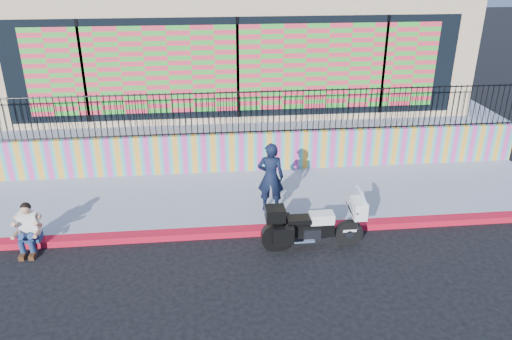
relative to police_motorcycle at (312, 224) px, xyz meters
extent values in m
plane|color=black|center=(-1.20, 0.69, -0.57)|extent=(90.00, 90.00, 0.00)
cube|color=#AE0C25|center=(-1.20, 0.69, -0.49)|extent=(16.00, 0.30, 0.15)
cube|color=#8F97AC|center=(-1.20, 2.34, -0.49)|extent=(16.00, 3.00, 0.15)
cube|color=#DB399C|center=(-1.20, 3.94, 0.13)|extent=(16.00, 0.20, 1.10)
cube|color=#8F97AC|center=(-1.20, 9.04, 0.06)|extent=(16.00, 10.00, 1.25)
cube|color=tan|center=(-1.20, 8.84, 2.68)|extent=(14.00, 8.00, 4.00)
cube|color=black|center=(-1.20, 4.82, 2.28)|extent=(12.60, 0.04, 2.80)
cube|color=#EA344C|center=(-1.20, 4.79, 2.28)|extent=(11.48, 0.02, 2.40)
cylinder|color=black|center=(0.82, 0.00, -0.26)|extent=(0.61, 0.13, 0.61)
cylinder|color=black|center=(-0.74, 0.00, -0.26)|extent=(0.61, 0.13, 0.61)
cube|color=black|center=(0.04, 0.00, -0.11)|extent=(0.87, 0.26, 0.31)
cube|color=silver|center=(0.00, 0.00, -0.20)|extent=(0.37, 0.31, 0.28)
cube|color=white|center=(0.21, 0.00, 0.15)|extent=(0.51, 0.29, 0.22)
cube|color=black|center=(-0.28, 0.00, 0.13)|extent=(0.51, 0.31, 0.11)
cube|color=white|center=(0.99, 0.00, 0.34)|extent=(0.28, 0.48, 0.39)
cube|color=silver|center=(1.03, 0.00, 0.63)|extent=(0.17, 0.42, 0.31)
cube|color=black|center=(-0.79, 0.00, 0.31)|extent=(0.41, 0.39, 0.28)
cube|color=black|center=(-0.65, -0.28, -0.06)|extent=(0.44, 0.17, 0.37)
cube|color=black|center=(-0.65, 0.28, -0.06)|extent=(0.44, 0.17, 0.37)
cube|color=white|center=(0.82, 0.00, -0.17)|extent=(0.29, 0.15, 0.06)
imported|color=black|center=(-0.68, 1.52, 0.44)|extent=(0.69, 0.52, 1.71)
cube|color=navy|center=(-5.96, 0.66, -0.33)|extent=(0.36, 0.28, 0.18)
cube|color=white|center=(-5.96, 0.62, 0.02)|extent=(0.38, 0.27, 0.54)
sphere|color=tan|center=(-5.96, 0.58, 0.38)|extent=(0.21, 0.21, 0.21)
cube|color=#472814|center=(-6.06, 0.22, -0.52)|extent=(0.11, 0.26, 0.10)
cube|color=#472814|center=(-5.86, 0.22, -0.52)|extent=(0.11, 0.26, 0.10)
camera|label=1|loc=(-2.12, -9.01, 5.34)|focal=35.00mm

